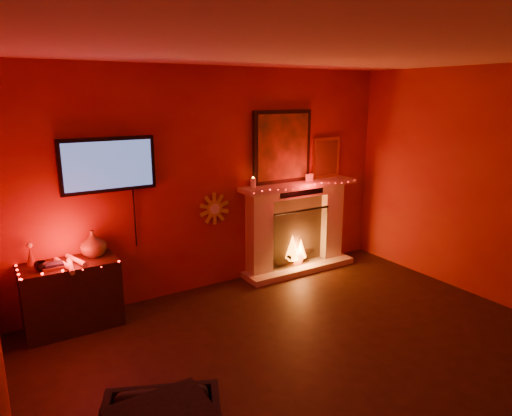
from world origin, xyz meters
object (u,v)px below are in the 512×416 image
(fireplace, at_px, (296,218))
(sunburst_clock, at_px, (214,209))
(tv, at_px, (108,165))
(console_table, at_px, (73,292))

(fireplace, relative_size, sunburst_clock, 5.45)
(fireplace, xyz_separation_m, tv, (-2.44, 0.06, 0.92))
(tv, relative_size, sunburst_clock, 3.10)
(fireplace, relative_size, tv, 1.76)
(fireplace, xyz_separation_m, console_table, (-2.95, -0.13, -0.33))
(tv, relative_size, console_table, 1.25)
(fireplace, bearing_deg, tv, 178.50)
(fireplace, height_order, tv, fireplace)
(tv, bearing_deg, fireplace, -1.50)
(sunburst_clock, bearing_deg, tv, -178.76)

